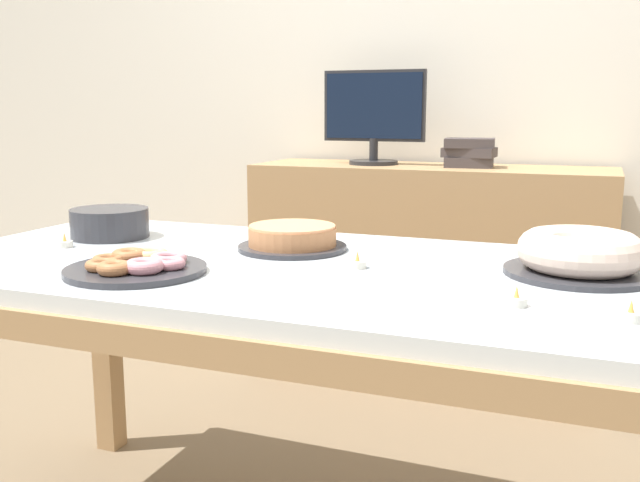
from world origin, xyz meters
The scene contains 13 objects.
wall_back centered at (0.00, 1.65, 1.30)m, with size 8.00×0.10×2.60m, color silver.
dining_table centered at (0.00, 0.00, 0.69)m, with size 1.83×0.88×0.78m.
sideboard centered at (0.00, 1.35, 0.45)m, with size 1.42×0.44×0.90m.
computer_monitor centered at (-0.24, 1.35, 1.09)m, with size 0.42×0.20×0.38m.
book_stack centered at (0.15, 1.35, 0.96)m, with size 0.21×0.17×0.11m.
cake_chocolate_round centered at (-0.08, 0.15, 0.81)m, with size 0.27×0.27×0.06m.
cake_golden_bundt centered at (0.60, 0.11, 0.82)m, with size 0.31×0.31×0.09m.
pastry_platter centered at (-0.29, -0.21, 0.79)m, with size 0.30×0.30×0.04m.
plate_stack centered at (-0.61, 0.13, 0.82)m, with size 0.21×0.21×0.08m.
tealight_left_edge centered at (0.69, -0.21, 0.79)m, with size 0.04×0.04×0.04m.
tealight_centre centered at (0.14, 0.01, 0.79)m, with size 0.04×0.04×0.04m.
tealight_near_cakes centered at (0.50, -0.18, 0.79)m, with size 0.04×0.04×0.04m.
tealight_near_front centered at (-0.63, -0.03, 0.79)m, with size 0.04×0.04×0.04m.
Camera 1 is at (0.63, -1.46, 1.12)m, focal length 40.00 mm.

